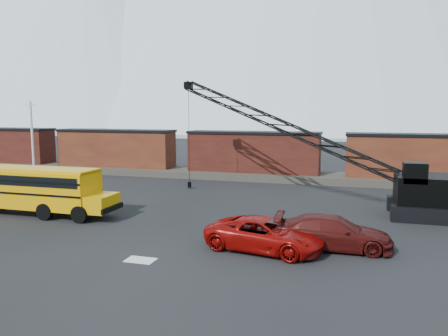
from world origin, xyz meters
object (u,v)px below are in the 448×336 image
object	(u,v)px
maroon_suv	(333,232)
crawler_crane	(287,128)
school_bus	(32,188)
red_pickup	(265,234)

from	to	relation	value
maroon_suv	crawler_crane	size ratio (longest dim) A/B	0.26
school_bus	crawler_crane	xyz separation A→B (m)	(15.80, 9.44, 3.87)
school_bus	red_pickup	distance (m)	16.96
red_pickup	maroon_suv	size ratio (longest dim) A/B	1.01
school_bus	crawler_crane	size ratio (longest dim) A/B	0.52
red_pickup	maroon_suv	distance (m)	3.51
red_pickup	maroon_suv	world-z (taller)	maroon_suv
red_pickup	crawler_crane	bearing A→B (deg)	13.45
school_bus	crawler_crane	distance (m)	18.81
red_pickup	crawler_crane	world-z (taller)	crawler_crane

